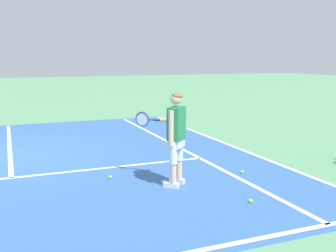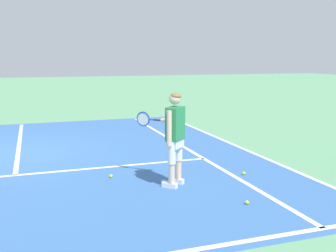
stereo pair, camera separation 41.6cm
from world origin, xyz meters
name	(u,v)px [view 1 (the left image)]	position (x,y,z in m)	size (l,w,h in m)	color
ground_plane	(10,156)	(0.00, 0.00, 0.00)	(80.00, 80.00, 0.00)	#609E70
court_inner_surface	(11,163)	(0.00, -0.72, 0.00)	(10.98, 10.85, 0.00)	#3866A8
line_service	(11,178)	(0.00, -1.89, 0.00)	(8.23, 0.10, 0.01)	white
line_centre_service	(9,145)	(0.00, 1.31, 0.00)	(0.10, 6.40, 0.01)	white
line_singles_right	(180,148)	(4.12, -0.72, 0.00)	(0.10, 10.45, 0.01)	white
line_doubles_right	(225,143)	(5.49, -0.72, 0.00)	(0.10, 10.45, 0.01)	white
tennis_player	(175,133)	(2.79, -3.51, 0.99)	(0.73, 1.16, 1.71)	white
tennis_ball_near_feet	(242,172)	(4.35, -3.34, 0.03)	(0.07, 0.07, 0.07)	#CCE02D
tennis_ball_by_baseline	(110,177)	(1.78, -2.67, 0.03)	(0.07, 0.07, 0.07)	#CCE02D
tennis_ball_mid_court	(251,201)	(3.58, -4.80, 0.03)	(0.07, 0.07, 0.07)	#CCE02D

